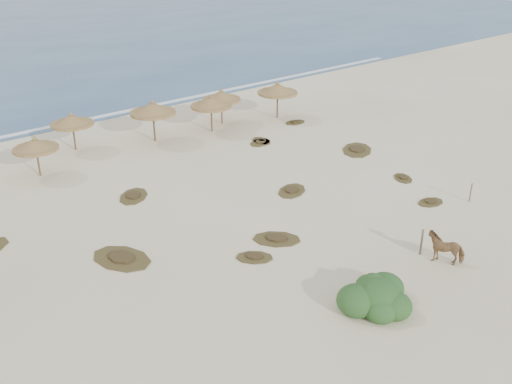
% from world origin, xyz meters
% --- Properties ---
extents(ground, '(160.00, 160.00, 0.00)m').
position_xyz_m(ground, '(0.00, 0.00, 0.00)').
color(ground, '#EFE5C5').
rests_on(ground, ground).
extents(foam_line, '(70.00, 0.60, 0.01)m').
position_xyz_m(foam_line, '(0.00, 26.00, 0.00)').
color(foam_line, white).
rests_on(foam_line, ground).
extents(palapa_1, '(3.52, 3.52, 2.51)m').
position_xyz_m(palapa_1, '(-7.54, 17.49, 1.95)').
color(palapa_1, brown).
rests_on(palapa_1, ground).
extents(palapa_2, '(3.40, 3.40, 2.65)m').
position_xyz_m(palapa_2, '(-4.05, 20.27, 2.05)').
color(palapa_2, brown).
rests_on(palapa_2, ground).
extents(palapa_3, '(3.20, 3.20, 2.99)m').
position_xyz_m(palapa_3, '(0.96, 18.36, 2.32)').
color(palapa_3, brown).
rests_on(palapa_3, ground).
extents(palapa_4, '(3.88, 3.88, 2.78)m').
position_xyz_m(palapa_4, '(5.25, 17.50, 2.16)').
color(palapa_4, brown).
rests_on(palapa_4, ground).
extents(palapa_5, '(2.93, 2.93, 2.72)m').
position_xyz_m(palapa_5, '(6.94, 18.51, 2.11)').
color(palapa_5, brown).
rests_on(palapa_5, ground).
extents(palapa_6, '(3.39, 3.39, 2.92)m').
position_xyz_m(palapa_6, '(11.11, 16.84, 2.27)').
color(palapa_6, brown).
rests_on(palapa_6, ground).
extents(horse, '(1.48, 1.78, 1.38)m').
position_xyz_m(horse, '(2.74, -3.76, 0.69)').
color(horse, '#966C44').
rests_on(horse, ground).
extents(fence_post_near, '(0.12, 0.12, 1.28)m').
position_xyz_m(fence_post_near, '(2.38, -2.74, 0.64)').
color(fence_post_near, '#6D6451').
rests_on(fence_post_near, ground).
extents(fence_post_far, '(0.09, 0.09, 1.07)m').
position_xyz_m(fence_post_far, '(9.12, -1.15, 0.54)').
color(fence_post_far, '#6D6451').
rests_on(fence_post_far, ground).
extents(bush, '(3.18, 2.80, 1.43)m').
position_xyz_m(bush, '(-2.35, -4.01, 0.47)').
color(bush, '#335826').
rests_on(bush, ground).
extents(scrub_1, '(2.88, 3.51, 0.16)m').
position_xyz_m(scrub_1, '(-8.35, 5.66, 0.05)').
color(scrub_1, '#4D4522').
rests_on(scrub_1, ground).
extents(scrub_2, '(2.01, 1.97, 0.16)m').
position_xyz_m(scrub_2, '(-3.68, 1.87, 0.05)').
color(scrub_2, '#4D4522').
rests_on(scrub_2, ground).
extents(scrub_3, '(2.58, 2.22, 0.16)m').
position_xyz_m(scrub_3, '(2.54, 6.03, 0.05)').
color(scrub_3, '#4D4522').
rests_on(scrub_3, ground).
extents(scrub_4, '(1.70, 1.85, 0.16)m').
position_xyz_m(scrub_4, '(8.86, 3.08, 0.05)').
color(scrub_4, '#4D4522').
rests_on(scrub_4, ground).
extents(scrub_5, '(3.52, 3.29, 0.16)m').
position_xyz_m(scrub_5, '(10.38, 7.99, 0.05)').
color(scrub_5, '#4D4522').
rests_on(scrub_5, ground).
extents(scrub_7, '(2.17, 1.78, 0.16)m').
position_xyz_m(scrub_7, '(6.34, 13.27, 0.05)').
color(scrub_7, '#4D4522').
rests_on(scrub_7, ground).
extents(scrub_9, '(2.72, 2.72, 0.16)m').
position_xyz_m(scrub_9, '(-1.79, 2.48, 0.05)').
color(scrub_9, '#4D4522').
rests_on(scrub_9, ground).
extents(scrub_10, '(1.78, 1.22, 0.16)m').
position_xyz_m(scrub_10, '(11.30, 14.97, 0.05)').
color(scrub_10, '#4D4522').
rests_on(scrub_10, ground).
extents(scrub_11, '(1.50, 2.08, 0.16)m').
position_xyz_m(scrub_11, '(-2.20, -3.72, 0.05)').
color(scrub_11, '#4D4522').
rests_on(scrub_11, ground).
extents(scrub_12, '(1.73, 1.26, 0.16)m').
position_xyz_m(scrub_12, '(7.33, 0.10, 0.05)').
color(scrub_12, '#4D4522').
rests_on(scrub_12, ground).
extents(scrub_13, '(2.63, 2.65, 0.16)m').
position_xyz_m(scrub_13, '(-4.71, 11.17, 0.05)').
color(scrub_13, '#4D4522').
rests_on(scrub_13, ground).
extents(scrub_14, '(1.48, 1.96, 0.16)m').
position_xyz_m(scrub_14, '(6.60, 13.47, 0.05)').
color(scrub_14, '#4D4522').
rests_on(scrub_14, ground).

